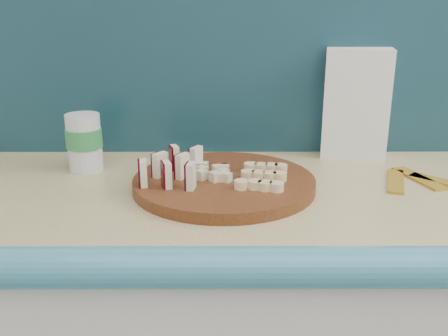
% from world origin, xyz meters
% --- Properties ---
extents(backsplash, '(2.20, 0.02, 0.50)m').
position_xyz_m(backsplash, '(0.10, 1.79, 1.16)').
color(backsplash, teal).
rests_on(backsplash, kitchen_counter).
extents(cutting_board, '(0.42, 0.42, 0.02)m').
position_xyz_m(cutting_board, '(-0.29, 1.52, 0.92)').
color(cutting_board, '#46260F').
rests_on(cutting_board, kitchen_counter).
extents(apple_wedges, '(0.12, 0.15, 0.05)m').
position_xyz_m(apple_wedges, '(-0.39, 1.51, 0.96)').
color(apple_wedges, '#FFEECB').
rests_on(apple_wedges, cutting_board).
extents(apple_chunks, '(0.05, 0.05, 0.02)m').
position_xyz_m(apple_chunks, '(-0.31, 1.52, 0.94)').
color(apple_chunks, beige).
rests_on(apple_chunks, cutting_board).
extents(banana_slices, '(0.11, 0.15, 0.02)m').
position_xyz_m(banana_slices, '(-0.21, 1.50, 0.94)').
color(banana_slices, '#F8DA97').
rests_on(banana_slices, cutting_board).
extents(flour_bag, '(0.17, 0.14, 0.26)m').
position_xyz_m(flour_bag, '(0.03, 1.75, 1.04)').
color(flour_bag, white).
rests_on(flour_bag, kitchen_counter).
extents(canister, '(0.08, 0.08, 0.13)m').
position_xyz_m(canister, '(-0.59, 1.63, 0.98)').
color(canister, silver).
rests_on(canister, kitchen_counter).
extents(banana_peel, '(0.20, 0.17, 0.01)m').
position_xyz_m(banana_peel, '(0.12, 1.55, 0.91)').
color(banana_peel, gold).
rests_on(banana_peel, kitchen_counter).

